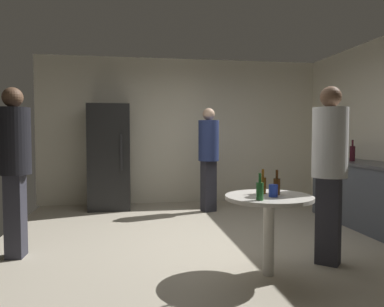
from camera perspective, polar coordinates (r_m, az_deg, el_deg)
name	(u,v)px	position (r m, az deg, el deg)	size (l,w,h in m)	color
ground_plane	(212,244)	(4.68, 3.12, -13.70)	(5.20, 5.20, 0.10)	#B2A893
wall_back	(183,131)	(7.08, -1.38, 3.45)	(5.32, 0.06, 2.70)	silver
refrigerator	(110,157)	(6.60, -12.48, -0.49)	(0.70, 0.68, 1.80)	black
kitchen_counter	(369,195)	(5.74, 25.48, -5.75)	(0.64, 2.14, 0.90)	#4C515B
wine_bottle_on_counter	(352,153)	(5.89, 23.31, 0.06)	(0.08, 0.08, 0.31)	#3F141E
foreground_table	(269,207)	(3.50, 11.67, -8.02)	(0.80, 0.80, 0.73)	beige
beer_bottle_amber	(263,185)	(3.59, 10.76, -4.69)	(0.06, 0.06, 0.23)	#8C5919
beer_bottle_brown	(277,186)	(3.55, 12.83, -4.80)	(0.06, 0.06, 0.23)	#593314
beer_bottle_green	(260,190)	(3.22, 10.33, -5.57)	(0.06, 0.06, 0.23)	#26662D
plastic_cup_blue	(273,191)	(3.42, 12.31, -5.57)	(0.08, 0.08, 0.11)	blue
person_in_black_shirt	(14,158)	(4.30, -25.55, -0.63)	(0.35, 0.35, 1.78)	#2D2D38
person_in_navy_shirt	(209,151)	(6.20, 2.56, 0.37)	(0.44, 0.44, 1.72)	#2D2D38
person_in_white_shirt	(330,160)	(3.91, 20.28, -1.00)	(0.48, 0.48, 1.76)	#2D2D38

